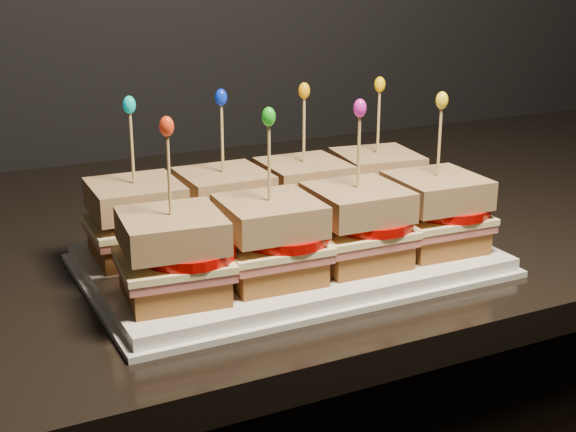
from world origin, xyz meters
name	(u,v)px	position (x,y,z in m)	size (l,w,h in m)	color
granite_slab	(237,231)	(-0.24, 1.65, 0.86)	(2.22, 0.71, 0.03)	black
platter	(288,260)	(-0.26, 1.48, 0.88)	(0.38, 0.24, 0.02)	white
platter_rim	(288,265)	(-0.26, 1.48, 0.87)	(0.40, 0.25, 0.01)	white
sandwich_0_bread_bot	(138,245)	(-0.39, 1.54, 0.90)	(0.08, 0.08, 0.02)	#603113
sandwich_0_ham	(137,230)	(-0.39, 1.54, 0.92)	(0.09, 0.09, 0.01)	#B55A4D
sandwich_0_cheese	(137,223)	(-0.39, 1.54, 0.92)	(0.09, 0.09, 0.01)	#FFF4A4
sandwich_0_tomato	(150,216)	(-0.38, 1.53, 0.93)	(0.08, 0.08, 0.01)	#B20703
sandwich_0_bread_top	(135,197)	(-0.39, 1.54, 0.95)	(0.08, 0.08, 0.03)	brown
sandwich_0_pick	(132,152)	(-0.39, 1.54, 0.99)	(0.00, 0.00, 0.09)	tan
sandwich_0_frill	(129,105)	(-0.39, 1.54, 1.04)	(0.01, 0.01, 0.02)	#05C3C0
sandwich_1_bread_bot	(225,231)	(-0.30, 1.54, 0.90)	(0.08, 0.08, 0.02)	#603113
sandwich_1_ham	(224,217)	(-0.30, 1.54, 0.92)	(0.09, 0.09, 0.01)	#B55A4D
sandwich_1_cheese	(224,210)	(-0.30, 1.54, 0.92)	(0.09, 0.09, 0.01)	#FFF4A4
sandwich_1_tomato	(237,203)	(-0.29, 1.53, 0.93)	(0.08, 0.08, 0.01)	#B20703
sandwich_1_bread_top	(223,186)	(-0.30, 1.54, 0.95)	(0.08, 0.08, 0.03)	brown
sandwich_1_pick	(222,143)	(-0.30, 1.54, 0.99)	(0.00, 0.00, 0.09)	tan
sandwich_1_frill	(221,97)	(-0.30, 1.54, 1.04)	(0.01, 0.01, 0.02)	#0927D1
sandwich_2_bread_bot	(303,219)	(-0.21, 1.54, 0.90)	(0.08, 0.08, 0.02)	#603113
sandwich_2_ham	(303,205)	(-0.21, 1.54, 0.92)	(0.09, 0.09, 0.01)	#B55A4D
sandwich_2_cheese	(304,199)	(-0.21, 1.54, 0.92)	(0.09, 0.09, 0.01)	#FFF4A4
sandwich_2_tomato	(316,192)	(-0.20, 1.53, 0.93)	(0.08, 0.08, 0.01)	#B20703
sandwich_2_bread_top	(304,175)	(-0.21, 1.54, 0.95)	(0.08, 0.08, 0.03)	brown
sandwich_2_pick	(304,134)	(-0.21, 1.54, 0.99)	(0.00, 0.00, 0.09)	tan
sandwich_2_frill	(304,91)	(-0.21, 1.54, 1.04)	(0.01, 0.01, 0.02)	orange
sandwich_3_bread_bot	(375,207)	(-0.12, 1.54, 0.90)	(0.08, 0.08, 0.02)	#603113
sandwich_3_ham	(376,194)	(-0.12, 1.54, 0.92)	(0.09, 0.09, 0.01)	#B55A4D
sandwich_3_cheese	(376,188)	(-0.12, 1.54, 0.92)	(0.09, 0.09, 0.01)	#FFF4A4
sandwich_3_tomato	(388,182)	(-0.11, 1.53, 0.93)	(0.08, 0.08, 0.01)	#B20703
sandwich_3_bread_top	(377,166)	(-0.12, 1.54, 0.95)	(0.08, 0.08, 0.03)	brown
sandwich_3_pick	(378,126)	(-0.12, 1.54, 0.99)	(0.00, 0.00, 0.09)	tan
sandwich_3_frill	(380,84)	(-0.12, 1.54, 1.04)	(0.01, 0.01, 0.02)	#F3AE02
sandwich_4_bread_bot	(174,284)	(-0.39, 1.43, 0.90)	(0.08, 0.08, 0.02)	#603113
sandwich_4_ham	(173,267)	(-0.39, 1.43, 0.92)	(0.09, 0.09, 0.01)	#B55A4D
sandwich_4_cheese	(173,260)	(-0.39, 1.43, 0.92)	(0.09, 0.09, 0.01)	#FFF4A4
sandwich_4_tomato	(188,251)	(-0.38, 1.42, 0.93)	(0.08, 0.08, 0.01)	#B20703
sandwich_4_bread_top	(172,231)	(-0.39, 1.43, 0.95)	(0.08, 0.08, 0.03)	brown
sandwich_4_pick	(169,180)	(-0.39, 1.43, 0.99)	(0.00, 0.00, 0.09)	tan
sandwich_4_frill	(167,126)	(-0.39, 1.43, 1.04)	(0.01, 0.01, 0.02)	red
sandwich_5_bread_bot	(270,266)	(-0.30, 1.43, 0.90)	(0.08, 0.08, 0.02)	#603113
sandwich_5_ham	(270,251)	(-0.30, 1.43, 0.92)	(0.09, 0.09, 0.01)	#B55A4D
sandwich_5_cheese	(270,243)	(-0.30, 1.43, 0.92)	(0.09, 0.09, 0.01)	#FFF4A4
sandwich_5_tomato	(285,236)	(-0.29, 1.42, 0.93)	(0.08, 0.08, 0.01)	#B20703
sandwich_5_bread_top	(269,216)	(-0.30, 1.43, 0.95)	(0.08, 0.08, 0.03)	brown
sandwich_5_pick	(269,168)	(-0.30, 1.43, 0.99)	(0.00, 0.00, 0.09)	tan
sandwich_5_frill	(269,117)	(-0.30, 1.43, 1.04)	(0.01, 0.01, 0.02)	#1AAC19
sandwich_6_bread_bot	(356,251)	(-0.21, 1.43, 0.90)	(0.08, 0.08, 0.02)	#603113
sandwich_6_ham	(356,236)	(-0.21, 1.43, 0.92)	(0.09, 0.09, 0.01)	#B55A4D
sandwich_6_cheese	(357,229)	(-0.21, 1.43, 0.92)	(0.09, 0.09, 0.01)	#FFF4A4
sandwich_6_tomato	(371,221)	(-0.20, 1.42, 0.93)	(0.08, 0.08, 0.01)	#B20703
sandwich_6_bread_top	(357,202)	(-0.21, 1.43, 0.95)	(0.08, 0.08, 0.03)	brown
sandwich_6_pick	(359,157)	(-0.21, 1.43, 0.99)	(0.00, 0.00, 0.09)	tan
sandwich_6_frill	(360,108)	(-0.21, 1.43, 1.04)	(0.01, 0.01, 0.02)	#D71CAF
sandwich_7_bread_bot	(434,237)	(-0.12, 1.43, 0.90)	(0.08, 0.08, 0.02)	#603113
sandwich_7_ham	(435,222)	(-0.12, 1.43, 0.92)	(0.09, 0.09, 0.01)	#B55A4D
sandwich_7_cheese	(435,215)	(-0.12, 1.43, 0.92)	(0.09, 0.09, 0.01)	#FFF4A4
sandwich_7_tomato	(449,208)	(-0.11, 1.42, 0.93)	(0.08, 0.08, 0.01)	#B20703
sandwich_7_bread_top	(437,190)	(-0.12, 1.43, 0.95)	(0.08, 0.08, 0.03)	brown
sandwich_7_pick	(439,147)	(-0.12, 1.43, 0.99)	(0.00, 0.00, 0.09)	tan
sandwich_7_frill	(442,100)	(-0.12, 1.43, 1.04)	(0.01, 0.01, 0.02)	yellow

